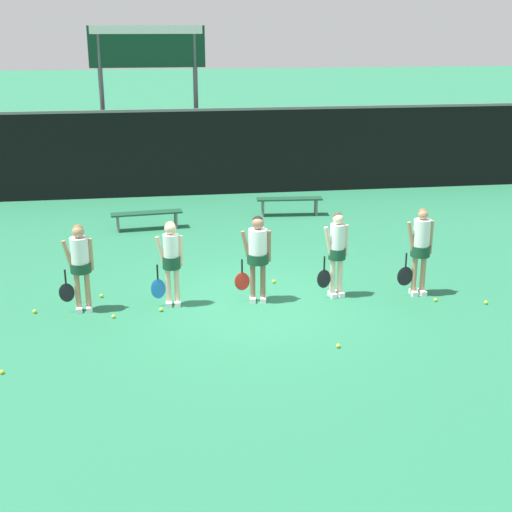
# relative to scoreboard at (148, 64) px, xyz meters

# --- Properties ---
(ground_plane) EXTENTS (140.00, 140.00, 0.00)m
(ground_plane) POSITION_rel_scoreboard_xyz_m (1.79, -9.77, -3.84)
(ground_plane) COLOR #26724C
(fence_windscreen) EXTENTS (60.00, 0.08, 2.61)m
(fence_windscreen) POSITION_rel_scoreboard_xyz_m (1.79, -0.86, -2.52)
(fence_windscreen) COLOR black
(fence_windscreen) RESTS_ON ground_plane
(scoreboard) EXTENTS (3.43, 0.15, 4.94)m
(scoreboard) POSITION_rel_scoreboard_xyz_m (0.00, 0.00, 0.00)
(scoreboard) COLOR #515156
(scoreboard) RESTS_ON ground_plane
(bench_courtside) EXTENTS (1.82, 0.54, 0.44)m
(bench_courtside) POSITION_rel_scoreboard_xyz_m (-0.22, -4.44, -3.46)
(bench_courtside) COLOR #19472D
(bench_courtside) RESTS_ON ground_plane
(bench_far) EXTENTS (1.80, 0.49, 0.48)m
(bench_far) POSITION_rel_scoreboard_xyz_m (3.64, -3.63, -3.43)
(bench_far) COLOR #19472D
(bench_far) RESTS_ON ground_plane
(player_0) EXTENTS (0.65, 0.38, 1.63)m
(player_0) POSITION_rel_scoreboard_xyz_m (-1.40, -9.72, -2.87)
(player_0) COLOR tan
(player_0) RESTS_ON ground_plane
(player_1) EXTENTS (0.61, 0.33, 1.62)m
(player_1) POSITION_rel_scoreboard_xyz_m (0.23, -9.70, -2.89)
(player_1) COLOR beige
(player_1) RESTS_ON ground_plane
(player_2) EXTENTS (0.68, 0.40, 1.66)m
(player_2) POSITION_rel_scoreboard_xyz_m (1.83, -9.73, -2.84)
(player_2) COLOR #8C664C
(player_2) RESTS_ON ground_plane
(player_3) EXTENTS (0.60, 0.34, 1.66)m
(player_3) POSITION_rel_scoreboard_xyz_m (3.35, -9.70, -2.87)
(player_3) COLOR beige
(player_3) RESTS_ON ground_plane
(player_4) EXTENTS (0.67, 0.37, 1.71)m
(player_4) POSITION_rel_scoreboard_xyz_m (4.95, -9.85, -2.84)
(player_4) COLOR tan
(player_4) RESTS_ON ground_plane
(tennis_ball_0) EXTENTS (0.07, 0.07, 0.07)m
(tennis_ball_0) POSITION_rel_scoreboard_xyz_m (-1.12, -9.11, -3.81)
(tennis_ball_0) COLOR #CCE033
(tennis_ball_0) RESTS_ON ground_plane
(tennis_ball_1) EXTENTS (0.07, 0.07, 0.07)m
(tennis_ball_1) POSITION_rel_scoreboard_xyz_m (5.07, -8.78, -3.81)
(tennis_ball_1) COLOR #CCE033
(tennis_ball_1) RESTS_ON ground_plane
(tennis_ball_2) EXTENTS (0.07, 0.07, 0.07)m
(tennis_ball_2) POSITION_rel_scoreboard_xyz_m (0.00, -9.98, -3.80)
(tennis_ball_2) COLOR #CCE033
(tennis_ball_2) RESTS_ON ground_plane
(tennis_ball_3) EXTENTS (0.07, 0.07, 0.07)m
(tennis_ball_3) POSITION_rel_scoreboard_xyz_m (1.90, -8.41, -3.80)
(tennis_ball_3) COLOR #CCE033
(tennis_ball_3) RESTS_ON ground_plane
(tennis_ball_4) EXTENTS (0.07, 0.07, 0.07)m
(tennis_ball_4) POSITION_rel_scoreboard_xyz_m (-0.85, -10.17, -3.81)
(tennis_ball_4) COLOR #CCE033
(tennis_ball_4) RESTS_ON ground_plane
(tennis_ball_5) EXTENTS (0.07, 0.07, 0.07)m
(tennis_ball_5) POSITION_rel_scoreboard_xyz_m (2.81, -11.96, -3.81)
(tennis_ball_5) COLOR #CCE033
(tennis_ball_5) RESTS_ON ground_plane
(tennis_ball_6) EXTENTS (0.07, 0.07, 0.07)m
(tennis_ball_6) POSITION_rel_scoreboard_xyz_m (6.05, -10.54, -3.80)
(tennis_ball_6) COLOR #CCE033
(tennis_ball_6) RESTS_ON ground_plane
(tennis_ball_7) EXTENTS (0.07, 0.07, 0.07)m
(tennis_ball_7) POSITION_rel_scoreboard_xyz_m (2.30, -8.83, -3.81)
(tennis_ball_7) COLOR #CCE033
(tennis_ball_7) RESTS_ON ground_plane
(tennis_ball_8) EXTENTS (0.07, 0.07, 0.07)m
(tennis_ball_8) POSITION_rel_scoreboard_xyz_m (-2.43, -12.08, -3.81)
(tennis_ball_8) COLOR #CCE033
(tennis_ball_8) RESTS_ON ground_plane
(tennis_ball_9) EXTENTS (0.07, 0.07, 0.07)m
(tennis_ball_9) POSITION_rel_scoreboard_xyz_m (5.16, -10.27, -3.81)
(tennis_ball_9) COLOR #CCE033
(tennis_ball_9) RESTS_ON ground_plane
(tennis_ball_10) EXTENTS (0.07, 0.07, 0.07)m
(tennis_ball_10) POSITION_rel_scoreboard_xyz_m (-2.28, -9.73, -3.80)
(tennis_ball_10) COLOR #CCE033
(tennis_ball_10) RESTS_ON ground_plane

